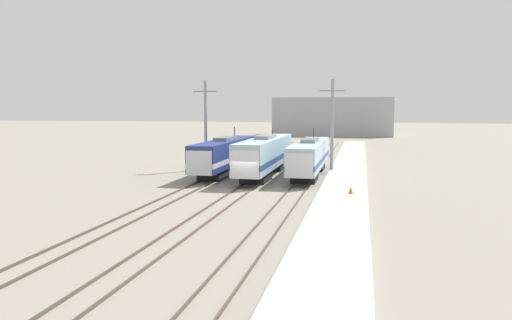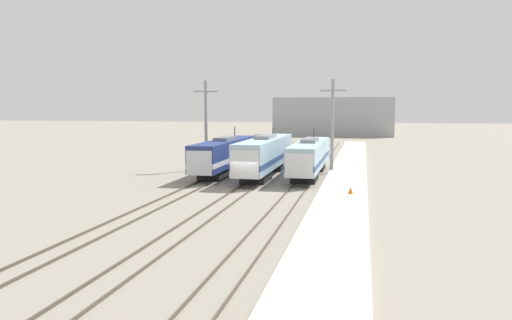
{
  "view_description": "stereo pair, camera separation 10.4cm",
  "coord_description": "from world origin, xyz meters",
  "px_view_note": "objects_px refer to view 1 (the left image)",
  "views": [
    {
      "loc": [
        10.14,
        -43.06,
        7.27
      ],
      "look_at": [
        0.62,
        1.56,
        2.45
      ],
      "focal_mm": 35.0,
      "sensor_mm": 36.0,
      "label": 1
    },
    {
      "loc": [
        10.24,
        -43.03,
        7.27
      ],
      "look_at": [
        0.62,
        1.56,
        2.45
      ],
      "focal_mm": 35.0,
      "sensor_mm": 36.0,
      "label": 2
    }
  ],
  "objects_px": {
    "locomotive_center": "(264,155)",
    "catenary_tower_left": "(206,124)",
    "locomotive_far_left": "(224,155)",
    "catenary_tower_right": "(332,125)",
    "traffic_cone": "(351,190)",
    "locomotive_far_right": "(309,157)"
  },
  "relations": [
    {
      "from": "locomotive_far_left",
      "to": "catenary_tower_right",
      "type": "height_order",
      "value": "catenary_tower_right"
    },
    {
      "from": "catenary_tower_right",
      "to": "traffic_cone",
      "type": "distance_m",
      "value": 16.21
    },
    {
      "from": "locomotive_far_right",
      "to": "catenary_tower_right",
      "type": "relative_size",
      "value": 1.81
    },
    {
      "from": "locomotive_center",
      "to": "locomotive_far_right",
      "type": "relative_size",
      "value": 1.04
    },
    {
      "from": "locomotive_far_right",
      "to": "traffic_cone",
      "type": "xyz_separation_m",
      "value": [
        4.68,
        -12.83,
        -1.36
      ]
    },
    {
      "from": "locomotive_far_left",
      "to": "locomotive_center",
      "type": "relative_size",
      "value": 0.94
    },
    {
      "from": "catenary_tower_left",
      "to": "traffic_cone",
      "type": "xyz_separation_m",
      "value": [
        16.99,
        -15.32,
        -4.69
      ]
    },
    {
      "from": "locomotive_center",
      "to": "locomotive_far_right",
      "type": "xyz_separation_m",
      "value": [
        4.67,
        1.04,
        -0.18
      ]
    },
    {
      "from": "locomotive_far_right",
      "to": "catenary_tower_left",
      "type": "distance_m",
      "value": 12.99
    },
    {
      "from": "locomotive_far_right",
      "to": "catenary_tower_right",
      "type": "height_order",
      "value": "catenary_tower_right"
    },
    {
      "from": "locomotive_far_right",
      "to": "traffic_cone",
      "type": "distance_m",
      "value": 13.72
    },
    {
      "from": "locomotive_center",
      "to": "catenary_tower_left",
      "type": "xyz_separation_m",
      "value": [
        -7.64,
        3.53,
        3.15
      ]
    },
    {
      "from": "locomotive_far_left",
      "to": "catenary_tower_right",
      "type": "relative_size",
      "value": 1.78
    },
    {
      "from": "locomotive_far_left",
      "to": "locomotive_center",
      "type": "bearing_deg",
      "value": -9.93
    },
    {
      "from": "locomotive_far_right",
      "to": "locomotive_far_left",
      "type": "bearing_deg",
      "value": -178.65
    },
    {
      "from": "locomotive_center",
      "to": "locomotive_far_right",
      "type": "bearing_deg",
      "value": 12.53
    },
    {
      "from": "locomotive_center",
      "to": "traffic_cone",
      "type": "relative_size",
      "value": 36.43
    },
    {
      "from": "catenary_tower_left",
      "to": "locomotive_far_right",
      "type": "bearing_deg",
      "value": -11.45
    },
    {
      "from": "locomotive_center",
      "to": "catenary_tower_right",
      "type": "distance_m",
      "value": 8.35
    },
    {
      "from": "locomotive_center",
      "to": "catenary_tower_left",
      "type": "relative_size",
      "value": 1.89
    },
    {
      "from": "locomotive_far_right",
      "to": "catenary_tower_left",
      "type": "relative_size",
      "value": 1.81
    },
    {
      "from": "catenary_tower_left",
      "to": "catenary_tower_right",
      "type": "distance_m",
      "value": 14.53
    }
  ]
}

